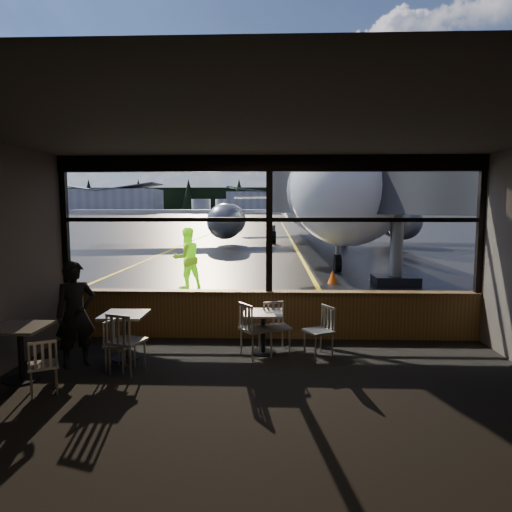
# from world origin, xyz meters

# --- Properties ---
(ground_plane) EXTENTS (520.00, 520.00, 0.00)m
(ground_plane) POSITION_xyz_m (0.00, 120.00, 0.00)
(ground_plane) COLOR black
(ground_plane) RESTS_ON ground
(carpet_floor) EXTENTS (8.00, 6.00, 0.01)m
(carpet_floor) POSITION_xyz_m (0.00, -3.00, 0.01)
(carpet_floor) COLOR black
(carpet_floor) RESTS_ON ground
(ceiling) EXTENTS (8.00, 6.00, 0.04)m
(ceiling) POSITION_xyz_m (0.00, -3.00, 3.50)
(ceiling) COLOR #38332D
(ceiling) RESTS_ON ground
(wall_back) EXTENTS (8.00, 0.04, 3.50)m
(wall_back) POSITION_xyz_m (0.00, -6.00, 1.75)
(wall_back) COLOR #4F463F
(wall_back) RESTS_ON ground
(window_sill) EXTENTS (8.00, 0.28, 0.90)m
(window_sill) POSITION_xyz_m (0.00, 0.00, 0.45)
(window_sill) COLOR brown
(window_sill) RESTS_ON ground
(window_header) EXTENTS (8.00, 0.18, 0.30)m
(window_header) POSITION_xyz_m (0.00, 0.00, 3.35)
(window_header) COLOR black
(window_header) RESTS_ON ground
(mullion_left) EXTENTS (0.12, 0.12, 2.60)m
(mullion_left) POSITION_xyz_m (-3.95, 0.00, 2.20)
(mullion_left) COLOR black
(mullion_left) RESTS_ON ground
(mullion_centre) EXTENTS (0.12, 0.12, 2.60)m
(mullion_centre) POSITION_xyz_m (0.00, 0.00, 2.20)
(mullion_centre) COLOR black
(mullion_centre) RESTS_ON ground
(mullion_right) EXTENTS (0.12, 0.12, 2.60)m
(mullion_right) POSITION_xyz_m (3.95, 0.00, 2.20)
(mullion_right) COLOR black
(mullion_right) RESTS_ON ground
(window_transom) EXTENTS (8.00, 0.10, 0.08)m
(window_transom) POSITION_xyz_m (0.00, 0.00, 2.30)
(window_transom) COLOR black
(window_transom) RESTS_ON ground
(airliner) EXTENTS (32.30, 38.69, 11.78)m
(airliner) POSITION_xyz_m (2.59, 22.35, 5.89)
(airliner) COLOR white
(airliner) RESTS_ON ground_plane
(jet_bridge) EXTENTS (8.53, 10.43, 4.55)m
(jet_bridge) POSITION_xyz_m (3.60, 5.50, 2.28)
(jet_bridge) COLOR #272729
(jet_bridge) RESTS_ON ground_plane
(cafe_table_near) EXTENTS (0.67, 0.67, 0.74)m
(cafe_table_near) POSITION_xyz_m (-0.09, -0.95, 0.37)
(cafe_table_near) COLOR #A19B94
(cafe_table_near) RESTS_ON carpet_floor
(cafe_table_mid) EXTENTS (0.71, 0.71, 0.78)m
(cafe_table_mid) POSITION_xyz_m (-2.39, -1.33, 0.39)
(cafe_table_mid) COLOR #A09C93
(cafe_table_mid) RESTS_ON carpet_floor
(cafe_table_left) EXTENTS (0.74, 0.74, 0.82)m
(cafe_table_left) POSITION_xyz_m (-3.60, -2.34, 0.41)
(cafe_table_left) COLOR gray
(cafe_table_left) RESTS_ON carpet_floor
(chair_near_e) EXTENTS (0.65, 0.65, 0.88)m
(chair_near_e) POSITION_xyz_m (0.85, -1.10, 0.44)
(chair_near_e) COLOR #ACA89C
(chair_near_e) RESTS_ON carpet_floor
(chair_near_w) EXTENTS (0.72, 0.72, 0.95)m
(chair_near_w) POSITION_xyz_m (-0.21, -1.15, 0.48)
(chair_near_w) COLOR #BBB6A9
(chair_near_w) RESTS_ON carpet_floor
(chair_near_n) EXTENTS (0.61, 0.61, 0.87)m
(chair_near_n) POSITION_xyz_m (0.15, -0.86, 0.44)
(chair_near_n) COLOR beige
(chair_near_n) RESTS_ON carpet_floor
(chair_mid_s) EXTENTS (0.66, 0.66, 0.97)m
(chair_mid_s) POSITION_xyz_m (-2.16, -1.95, 0.48)
(chair_mid_s) COLOR #AAA599
(chair_mid_s) RESTS_ON carpet_floor
(chair_mid_w) EXTENTS (0.55, 0.55, 0.80)m
(chair_mid_w) POSITION_xyz_m (-2.29, -1.88, 0.40)
(chair_mid_w) COLOR beige
(chair_mid_w) RESTS_ON carpet_floor
(chair_left_s) EXTENTS (0.59, 0.59, 0.80)m
(chair_left_s) POSITION_xyz_m (-3.04, -2.80, 0.40)
(chair_left_s) COLOR beige
(chair_left_s) RESTS_ON carpet_floor
(passenger) EXTENTS (0.74, 0.69, 1.69)m
(passenger) POSITION_xyz_m (-3.05, -1.71, 0.85)
(passenger) COLOR black
(passenger) RESTS_ON carpet_floor
(ground_crew) EXTENTS (1.17, 1.13, 1.91)m
(ground_crew) POSITION_xyz_m (-2.64, 5.46, 0.95)
(ground_crew) COLOR #BFF219
(ground_crew) RESTS_ON ground_plane
(cone_nose) EXTENTS (0.33, 0.33, 0.46)m
(cone_nose) POSITION_xyz_m (2.07, 6.46, 0.23)
(cone_nose) COLOR #FC4707
(cone_nose) RESTS_ON ground_plane
(hangar_left) EXTENTS (45.00, 18.00, 11.00)m
(hangar_left) POSITION_xyz_m (-70.00, 180.00, 5.50)
(hangar_left) COLOR silver
(hangar_left) RESTS_ON ground_plane
(hangar_mid) EXTENTS (38.00, 15.00, 10.00)m
(hangar_mid) POSITION_xyz_m (0.00, 185.00, 5.00)
(hangar_mid) COLOR silver
(hangar_mid) RESTS_ON ground_plane
(hangar_right) EXTENTS (50.00, 20.00, 12.00)m
(hangar_right) POSITION_xyz_m (60.00, 178.00, 6.00)
(hangar_right) COLOR silver
(hangar_right) RESTS_ON ground_plane
(fuel_tank_a) EXTENTS (8.00, 8.00, 6.00)m
(fuel_tank_a) POSITION_xyz_m (-30.00, 182.00, 3.00)
(fuel_tank_a) COLOR silver
(fuel_tank_a) RESTS_ON ground_plane
(fuel_tank_b) EXTENTS (8.00, 8.00, 6.00)m
(fuel_tank_b) POSITION_xyz_m (-20.00, 182.00, 3.00)
(fuel_tank_b) COLOR silver
(fuel_tank_b) RESTS_ON ground_plane
(fuel_tank_c) EXTENTS (8.00, 8.00, 6.00)m
(fuel_tank_c) POSITION_xyz_m (-10.00, 182.00, 3.00)
(fuel_tank_c) COLOR silver
(fuel_tank_c) RESTS_ON ground_plane
(treeline) EXTENTS (360.00, 3.00, 12.00)m
(treeline) POSITION_xyz_m (0.00, 210.00, 6.00)
(treeline) COLOR black
(treeline) RESTS_ON ground_plane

